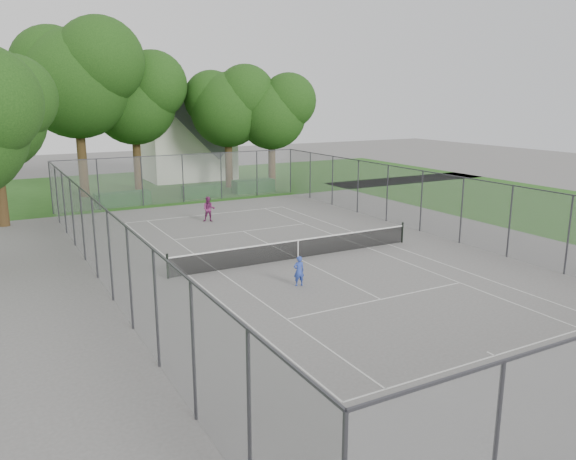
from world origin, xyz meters
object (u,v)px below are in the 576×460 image
girl_player (299,271)px  woman_player (209,209)px  tennis_net (298,248)px  house (187,137)px

girl_player → woman_player: size_ratio=0.80×
tennis_net → woman_player: bearing=94.4°
tennis_net → girl_player: bearing=-119.3°
girl_player → woman_player: (1.19, 13.31, 0.15)m
woman_player → girl_player: bearing=-71.3°
tennis_net → girl_player: size_ratio=10.19×
tennis_net → house: (4.41, 28.72, 3.39)m
tennis_net → woman_player: size_ratio=8.20×
tennis_net → woman_player: woman_player is taller
tennis_net → woman_player: 9.87m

